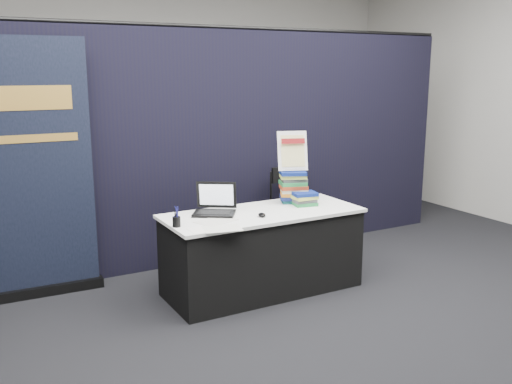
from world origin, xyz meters
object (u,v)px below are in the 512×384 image
object	(u,v)px
display_table	(262,251)
book_stack_short	(303,199)
book_stack_tall	(294,187)
info_sign	(292,151)
stacking_chair	(296,208)
laptop	(212,207)
pullup_banner	(40,185)

from	to	relation	value
display_table	book_stack_short	xyz separation A→B (m)	(0.46, 0.03, 0.44)
display_table	book_stack_tall	distance (m)	0.72
display_table	info_sign	xyz separation A→B (m)	(0.45, 0.21, 0.86)
display_table	stacking_chair	distance (m)	1.03
laptop	stacking_chair	size ratio (longest dim) A/B	0.47
display_table	info_sign	size ratio (longest dim) A/B	4.64
laptop	book_stack_short	size ratio (longest dim) A/B	1.90
pullup_banner	stacking_chair	world-z (taller)	pullup_banner
display_table	pullup_banner	xyz separation A→B (m)	(-1.75, 0.87, 0.64)
pullup_banner	book_stack_short	bearing A→B (deg)	-18.24
display_table	laptop	xyz separation A→B (m)	(-0.43, 0.16, 0.44)
book_stack_tall	stacking_chair	world-z (taller)	book_stack_tall
info_sign	book_stack_short	bearing A→B (deg)	-65.42
book_stack_tall	display_table	bearing A→B (deg)	-157.98
book_stack_tall	info_sign	xyz separation A→B (m)	(-0.00, 0.03, 0.34)
book_stack_short	info_sign	bearing A→B (deg)	94.45
book_stack_tall	book_stack_short	size ratio (longest dim) A/B	1.27
book_stack_tall	laptop	bearing A→B (deg)	-178.92
display_table	laptop	size ratio (longest dim) A/B	3.91
info_sign	stacking_chair	world-z (taller)	info_sign
laptop	book_stack_short	xyz separation A→B (m)	(0.89, -0.13, -0.00)
book_stack_tall	book_stack_short	xyz separation A→B (m)	(0.01, -0.15, -0.09)
pullup_banner	display_table	bearing A→B (deg)	-23.97
info_sign	display_table	bearing A→B (deg)	-134.58
book_stack_tall	stacking_chair	distance (m)	0.68
book_stack_tall	pullup_banner	size ratio (longest dim) A/B	0.13
pullup_banner	stacking_chair	xyz separation A→B (m)	(2.53, -0.22, -0.47)
stacking_chair	book_stack_short	bearing A→B (deg)	-124.66
display_table	book_stack_short	distance (m)	0.64
laptop	book_stack_tall	xyz separation A→B (m)	(0.88, 0.02, 0.09)
info_sign	book_stack_tall	bearing A→B (deg)	-69.87
display_table	info_sign	distance (m)	1.00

